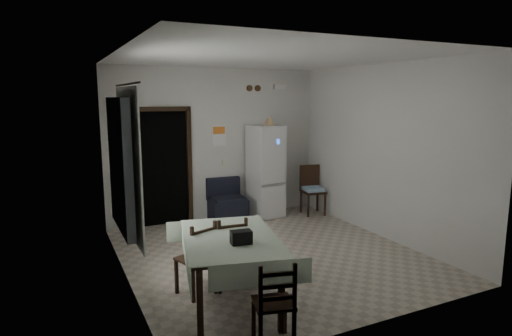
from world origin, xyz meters
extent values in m
plane|color=#AA9E8B|center=(0.00, 0.00, 0.00)|extent=(4.50, 4.50, 0.00)
cube|color=black|center=(-1.05, 2.46, 1.05)|extent=(0.90, 0.45, 2.10)
cube|color=black|center=(-1.54, 2.22, 1.05)|extent=(0.08, 0.10, 2.18)
cube|color=black|center=(-0.56, 2.22, 1.05)|extent=(0.08, 0.10, 2.18)
cube|color=black|center=(-1.05, 2.22, 2.14)|extent=(1.06, 0.10, 0.08)
cube|color=silver|center=(-2.15, -0.20, 1.55)|extent=(0.10, 1.20, 1.60)
cube|color=white|center=(-2.04, -0.20, 1.55)|extent=(0.02, 1.45, 1.85)
cylinder|color=black|center=(-2.03, -0.20, 2.50)|extent=(0.02, 1.60, 0.02)
cube|color=white|center=(0.05, 2.24, 1.62)|extent=(0.28, 0.02, 0.40)
cube|color=orange|center=(0.05, 2.23, 1.72)|extent=(0.24, 0.01, 0.14)
cube|color=beige|center=(0.15, 2.24, 1.10)|extent=(0.08, 0.02, 0.12)
cylinder|color=brown|center=(0.70, 2.23, 2.52)|extent=(0.12, 0.03, 0.12)
cylinder|color=brown|center=(0.88, 2.23, 2.52)|extent=(0.12, 0.03, 0.12)
cube|color=white|center=(1.35, 2.21, 2.55)|extent=(0.25, 0.07, 0.09)
cone|color=tan|center=(0.98, 1.94, 1.90)|extent=(0.23, 0.23, 0.18)
cube|color=black|center=(-1.13, -1.47, 0.88)|extent=(0.24, 0.16, 0.14)
camera|label=1|loc=(-2.89, -5.45, 2.36)|focal=30.00mm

